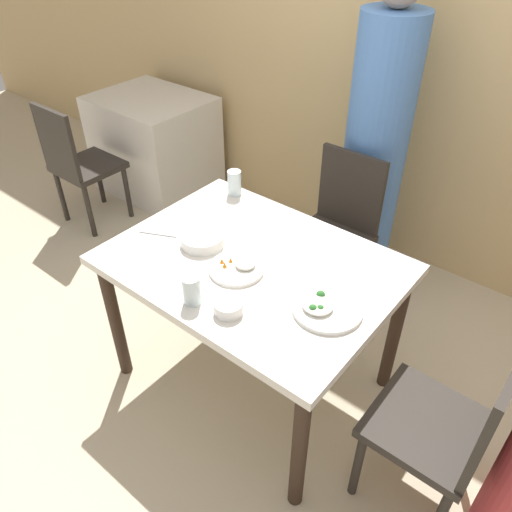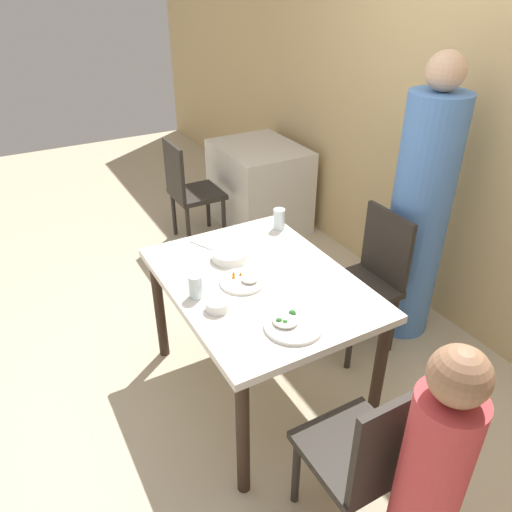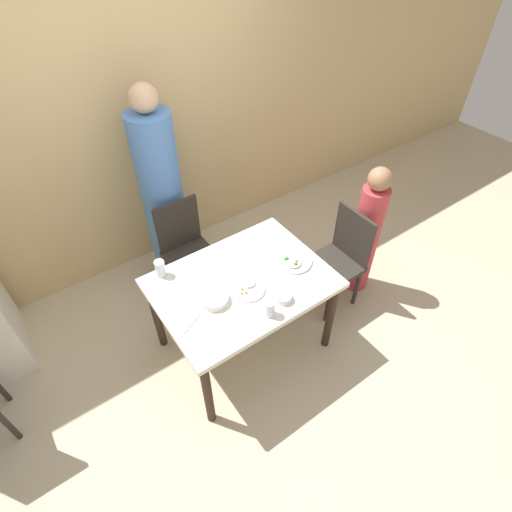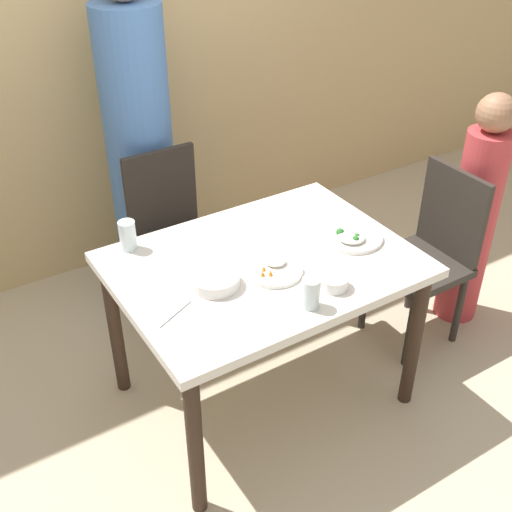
{
  "view_description": "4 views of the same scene",
  "coord_description": "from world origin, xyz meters",
  "views": [
    {
      "loc": [
        1.05,
        -1.27,
        2.03
      ],
      "look_at": [
        0.01,
        0.01,
        0.77
      ],
      "focal_mm": 35.0,
      "sensor_mm": 36.0,
      "label": 1
    },
    {
      "loc": [
        1.83,
        -1.04,
        2.14
      ],
      "look_at": [
        -0.06,
        0.01,
        0.85
      ],
      "focal_mm": 35.0,
      "sensor_mm": 36.0,
      "label": 2
    },
    {
      "loc": [
        -0.99,
        -1.57,
        2.76
      ],
      "look_at": [
        0.11,
        -0.01,
        0.94
      ],
      "focal_mm": 28.0,
      "sensor_mm": 36.0,
      "label": 3
    },
    {
      "loc": [
        -1.16,
        -1.8,
        2.19
      ],
      "look_at": [
        -0.01,
        0.04,
        0.75
      ],
      "focal_mm": 45.0,
      "sensor_mm": 36.0,
      "label": 4
    }
  ],
  "objects": [
    {
      "name": "chair_child_spot",
      "position": [
        0.93,
        -0.04,
        0.48
      ],
      "size": [
        0.4,
        0.4,
        0.89
      ],
      "rotation": [
        0.0,
        0.0,
        -1.57
      ],
      "color": "#2D2823",
      "rests_on": "ground_plane"
    },
    {
      "name": "fork_steel",
      "position": [
        -0.46,
        -0.11,
        0.75
      ],
      "size": [
        0.17,
        0.1,
        0.01
      ],
      "color": "silver",
      "rests_on": "dining_table"
    },
    {
      "name": "person_child",
      "position": [
        1.21,
        -0.04,
        0.59
      ],
      "size": [
        0.22,
        0.22,
        1.22
      ],
      "color": "#C63D42",
      "rests_on": "ground_plane"
    },
    {
      "name": "bowl_curry",
      "position": [
        -0.25,
        -0.04,
        0.77
      ],
      "size": [
        0.19,
        0.19,
        0.05
      ],
      "color": "white",
      "rests_on": "dining_table"
    },
    {
      "name": "person_adult",
      "position": [
        -0.04,
        1.12,
        0.81
      ],
      "size": [
        0.34,
        0.34,
        1.75
      ],
      "color": "#5184D1",
      "rests_on": "ground_plane"
    },
    {
      "name": "bowl_rice_small",
      "position": [
        0.13,
        -0.29,
        0.77
      ],
      "size": [
        0.11,
        0.11,
        0.05
      ],
      "color": "white",
      "rests_on": "dining_table"
    },
    {
      "name": "plate_rice_adult",
      "position": [
        -0.01,
        -0.09,
        0.76
      ],
      "size": [
        0.23,
        0.23,
        0.04
      ],
      "color": "white",
      "rests_on": "dining_table"
    },
    {
      "name": "glass_water_short",
      "position": [
        -0.42,
        0.37,
        0.81
      ],
      "size": [
        0.07,
        0.07,
        0.13
      ],
      "color": "silver",
      "rests_on": "dining_table"
    },
    {
      "name": "glass_water_tall",
      "position": [
        -0.02,
        -0.34,
        0.8
      ],
      "size": [
        0.07,
        0.07,
        0.12
      ],
      "color": "silver",
      "rests_on": "dining_table"
    },
    {
      "name": "wall_back",
      "position": [
        0.0,
        1.48,
        1.35
      ],
      "size": [
        10.0,
        0.06,
        2.7
      ],
      "color": "tan",
      "rests_on": "ground_plane"
    },
    {
      "name": "ground_plane",
      "position": [
        0.0,
        0.0,
        0.0
      ],
      "size": [
        10.0,
        10.0,
        0.0
      ],
      "primitive_type": "plane",
      "color": "beige"
    },
    {
      "name": "dining_table",
      "position": [
        0.0,
        0.0,
        0.65
      ],
      "size": [
        1.19,
        0.88,
        0.74
      ],
      "color": "silver",
      "rests_on": "ground_plane"
    },
    {
      "name": "chair_adult_spot",
      "position": [
        -0.04,
        0.78,
        0.48
      ],
      "size": [
        0.4,
        0.4,
        0.89
      ],
      "color": "#2D2823",
      "rests_on": "ground_plane"
    },
    {
      "name": "plate_rice_child",
      "position": [
        0.4,
        -0.06,
        0.76
      ],
      "size": [
        0.27,
        0.27,
        0.05
      ],
      "color": "white",
      "rests_on": "dining_table"
    }
  ]
}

